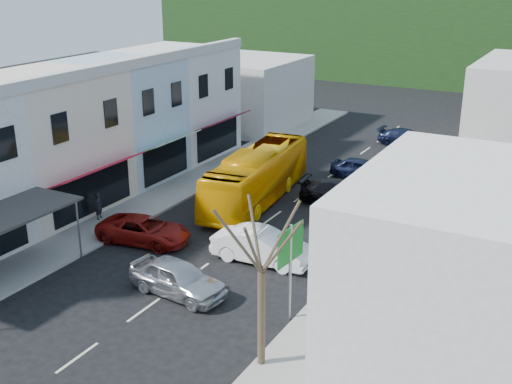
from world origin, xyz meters
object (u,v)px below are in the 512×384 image
at_px(pedestrian_left, 99,205).
at_px(traffic_signal, 466,120).
at_px(car_red, 144,230).
at_px(direction_sign, 290,274).
at_px(car_white, 262,249).
at_px(street_tree, 261,273).
at_px(car_silver, 178,280).
at_px(bus, 257,177).

xyz_separation_m(pedestrian_left, traffic_signal, (15.02, 25.83, 1.26)).
bearing_deg(car_red, direction_sign, -116.53).
bearing_deg(traffic_signal, car_white, 75.07).
distance_m(pedestrian_left, street_tree, 16.96).
distance_m(car_silver, traffic_signal, 31.40).
xyz_separation_m(car_white, pedestrian_left, (-10.65, 0.22, 0.30)).
bearing_deg(direction_sign, traffic_signal, 93.56).
xyz_separation_m(bus, traffic_signal, (8.75, 18.55, 0.71)).
xyz_separation_m(car_white, street_tree, (4.07, -7.71, 3.12)).
bearing_deg(car_red, car_white, -90.17).
bearing_deg(car_silver, bus, 18.30).
xyz_separation_m(car_white, car_red, (-6.59, -0.89, 0.00)).
xyz_separation_m(car_silver, car_white, (1.76, 4.70, 0.00)).
distance_m(car_silver, direction_sign, 5.53).
bearing_deg(traffic_signal, car_silver, 73.32).
xyz_separation_m(car_red, street_tree, (10.66, -6.82, 3.12)).
height_order(bus, car_silver, bus).
bearing_deg(bus, direction_sign, -62.42).
relative_size(bus, car_white, 2.64).
xyz_separation_m(bus, direction_sign, (7.95, -11.83, 0.59)).
height_order(car_red, pedestrian_left, pedestrian_left).
xyz_separation_m(car_silver, street_tree, (5.83, -3.01, 3.12)).
bearing_deg(bus, traffic_signal, 58.44).
height_order(car_silver, pedestrian_left, pedestrian_left).
bearing_deg(traffic_signal, street_tree, 84.08).
height_order(bus, car_red, bus).
bearing_deg(car_white, pedestrian_left, 86.15).
height_order(car_red, street_tree, street_tree).
height_order(direction_sign, traffic_signal, traffic_signal).
bearing_deg(street_tree, car_silver, 152.64).
height_order(car_white, traffic_signal, traffic_signal).
bearing_deg(car_red, bus, -22.67).
relative_size(bus, car_red, 2.52).
bearing_deg(car_red, pedestrian_left, 66.74).
bearing_deg(pedestrian_left, street_tree, -129.91).
relative_size(car_silver, direction_sign, 1.03).
relative_size(pedestrian_left, street_tree, 0.22).
distance_m(pedestrian_left, traffic_signal, 29.91).
bearing_deg(street_tree, bus, 119.03).
bearing_deg(direction_sign, car_white, 134.60).
distance_m(bus, traffic_signal, 20.52).
distance_m(direction_sign, traffic_signal, 30.39).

